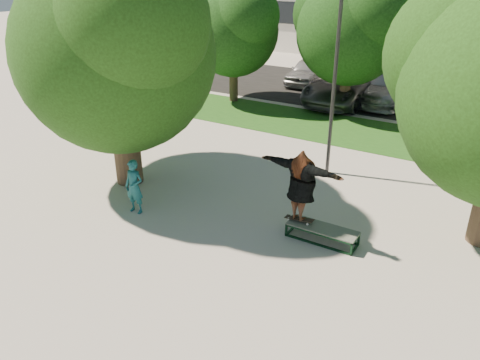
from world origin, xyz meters
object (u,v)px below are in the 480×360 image
Objects in this scene: bystander at (134,187)px; grind_box at (322,234)px; car_silver_a at (308,71)px; car_silver_b at (393,87)px; lamppost at (335,80)px; car_grey at (344,87)px; tree_left at (115,41)px; car_dark at (368,81)px.

grind_box is at bearing 10.22° from bystander.
grind_box is 17.23m from car_silver_a.
grind_box is 0.33× the size of car_silver_b.
lamppost reaches higher than car_grey.
car_grey is at bearing -141.99° from car_silver_b.
bystander is at bearing -91.72° from car_grey.
tree_left is 1.16× the size of lamppost.
tree_left is 1.71× the size of car_dark.
tree_left reaches higher than car_dark.
car_dark is 0.71× the size of car_grey.
lamppost is 9.30m from car_grey.
tree_left is 1.23× the size of car_grey.
lamppost is 10.18m from car_silver_b.
bystander is 0.29× the size of car_silver_b.
tree_left is 15.85m from car_silver_a.
car_grey reaches higher than grind_box.
lamppost is 1.05× the size of car_grey.
car_silver_a is 0.74× the size of car_grey.
grind_box is 5.31m from bystander.
lamppost is 3.88× the size of bystander.
car_silver_b is (3.11, 15.32, 0.00)m from bystander.
car_grey is 1.07× the size of car_silver_b.
car_dark is at bearing -12.44° from car_silver_a.
car_silver_a is (-5.80, 11.50, -2.42)m from lamppost.
grind_box is at bearing -68.71° from car_silver_a.
tree_left is 15.64m from car_dark.
car_dark is at bearing 79.52° from car_grey.
bystander is (-5.11, -1.33, 0.60)m from grind_box.
lamppost is 11.40m from car_dark.
car_grey is at bearing 77.84° from tree_left.
lamppost reaches higher than grind_box.
car_dark reaches higher than grind_box.
car_dark is at bearing 103.34° from grind_box.
car_grey is at bearing 106.75° from lamppost.
tree_left is 4.29m from bystander.
lamppost is at bearing 110.11° from grind_box.
car_dark is at bearing 80.25° from bystander.
bystander is 0.37× the size of car_silver_a.
car_dark is at bearing 100.70° from lamppost.
car_silver_b is at bearing 98.14° from grind_box.
grind_box is at bearing -76.36° from car_dark.
lamppost is at bearing -79.01° from car_dark.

